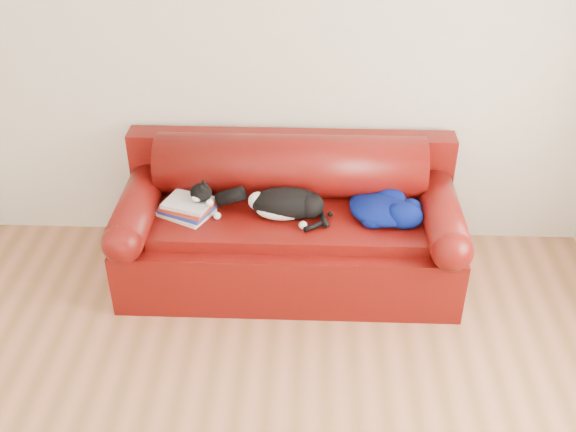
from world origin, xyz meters
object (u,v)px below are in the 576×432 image
cat (286,204)px  blanket (384,208)px  sofa_base (289,245)px  book_stack (187,208)px

cat → blanket: cat is taller
sofa_base → blanket: (0.58, -0.04, 0.33)m
cat → blanket: (0.60, 0.02, -0.03)m
book_stack → blanket: blanket is taller
book_stack → cat: (0.60, 0.00, 0.04)m
sofa_base → book_stack: bearing=-174.5°
sofa_base → cat: bearing=-106.7°
book_stack → sofa_base: bearing=5.5°
sofa_base → cat: (-0.02, -0.06, 0.35)m
book_stack → cat: size_ratio=0.60×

